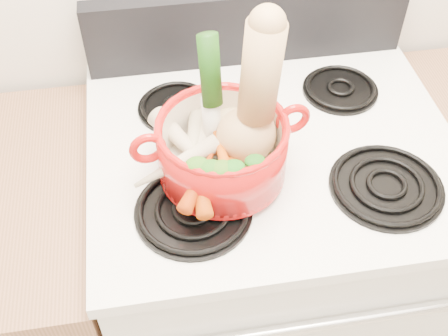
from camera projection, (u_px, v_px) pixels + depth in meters
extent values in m
cube|color=white|center=(262.00, 269.00, 1.55)|extent=(0.76, 0.65, 0.92)
cube|color=white|center=(273.00, 147.00, 1.20)|extent=(0.78, 0.67, 0.03)
cube|color=black|center=(248.00, 27.00, 1.32)|extent=(0.76, 0.05, 0.18)
cylinder|color=silver|center=(306.00, 327.00, 1.08)|extent=(0.60, 0.02, 0.02)
cylinder|color=black|center=(193.00, 210.00, 1.05)|extent=(0.22, 0.22, 0.02)
cylinder|color=black|center=(387.00, 185.00, 1.09)|extent=(0.22, 0.22, 0.02)
cylinder|color=black|center=(177.00, 106.00, 1.25)|extent=(0.17, 0.17, 0.02)
cylinder|color=black|center=(340.00, 88.00, 1.29)|extent=(0.17, 0.17, 0.02)
cylinder|color=#AD110E|center=(222.00, 149.00, 1.06)|extent=(0.28, 0.28, 0.12)
torus|color=#AD110E|center=(148.00, 148.00, 1.01)|extent=(0.07, 0.02, 0.07)
torus|color=#AD110E|center=(293.00, 119.00, 1.06)|extent=(0.07, 0.02, 0.07)
cylinder|color=beige|center=(212.00, 96.00, 1.03)|extent=(0.05, 0.09, 0.26)
ellipsoid|color=#D0B280|center=(236.00, 119.00, 1.14)|extent=(0.09, 0.07, 0.05)
cone|color=beige|center=(201.00, 152.00, 1.07)|extent=(0.09, 0.23, 0.06)
cone|color=beige|center=(191.00, 153.00, 1.06)|extent=(0.09, 0.19, 0.06)
cone|color=beige|center=(188.00, 145.00, 1.07)|extent=(0.14, 0.20, 0.06)
cone|color=beige|center=(176.00, 163.00, 1.03)|extent=(0.18, 0.10, 0.05)
cone|color=#DB4B0A|center=(225.00, 168.00, 1.05)|extent=(0.07, 0.17, 0.05)
cone|color=#D35F0A|center=(200.00, 183.00, 1.02)|extent=(0.03, 0.15, 0.04)
cone|color=#CD550A|center=(234.00, 165.00, 1.05)|extent=(0.08, 0.15, 0.04)
cone|color=#CD400A|center=(199.00, 182.00, 1.01)|extent=(0.09, 0.14, 0.04)
cone|color=#CA550A|center=(224.00, 161.00, 1.03)|extent=(0.04, 0.16, 0.05)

